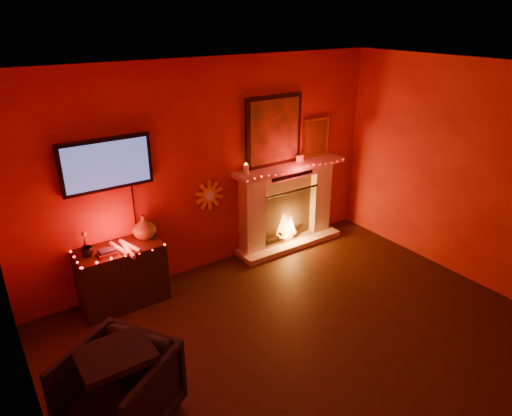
{
  "coord_description": "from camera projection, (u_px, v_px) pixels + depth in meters",
  "views": [
    {
      "loc": [
        -2.6,
        -2.36,
        3.17
      ],
      "look_at": [
        0.14,
        1.7,
        1.05
      ],
      "focal_mm": 32.0,
      "sensor_mm": 36.0,
      "label": 1
    }
  ],
  "objects": [
    {
      "name": "fireplace",
      "position": [
        287.0,
        198.0,
        6.5
      ],
      "size": [
        1.72,
        0.4,
        2.18
      ],
      "color": "beige",
      "rests_on": "floor"
    },
    {
      "name": "armchair",
      "position": [
        119.0,
        390.0,
        3.68
      ],
      "size": [
        1.08,
        1.08,
        0.72
      ],
      "primitive_type": "imported",
      "rotation": [
        0.0,
        0.0,
        -1.01
      ],
      "color": "black",
      "rests_on": "floor"
    },
    {
      "name": "room",
      "position": [
        354.0,
        246.0,
        3.85
      ],
      "size": [
        5.0,
        5.0,
        5.0
      ],
      "color": "black",
      "rests_on": "ground"
    },
    {
      "name": "console_table",
      "position": [
        123.0,
        272.0,
        5.26
      ],
      "size": [
        0.96,
        0.6,
        1.01
      ],
      "color": "black",
      "rests_on": "floor"
    },
    {
      "name": "tv",
      "position": [
        107.0,
        165.0,
        4.93
      ],
      "size": [
        1.0,
        0.07,
        1.24
      ],
      "color": "black",
      "rests_on": "room"
    },
    {
      "name": "sunburst_clock",
      "position": [
        209.0,
        195.0,
        5.85
      ],
      "size": [
        0.4,
        0.03,
        0.4
      ],
      "color": "gold",
      "rests_on": "room"
    }
  ]
}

